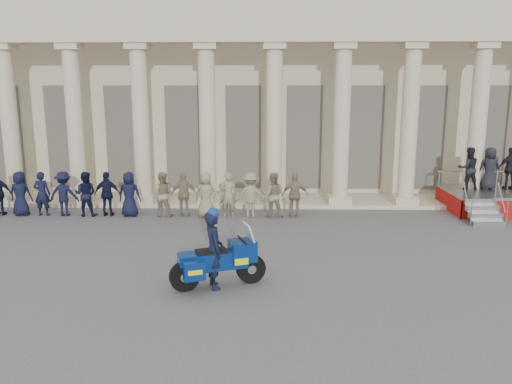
# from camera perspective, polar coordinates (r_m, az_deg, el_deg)

# --- Properties ---
(ground) EXTENTS (90.00, 90.00, 0.00)m
(ground) POSITION_cam_1_polar(r_m,az_deg,el_deg) (12.38, -3.81, -10.02)
(ground) COLOR #4C4C4F
(ground) RESTS_ON ground
(building) EXTENTS (40.00, 12.50, 9.00)m
(building) POSITION_cam_1_polar(r_m,az_deg,el_deg) (26.23, -0.91, 11.49)
(building) COLOR #C2B391
(building) RESTS_ON ground
(officer_rank) EXTENTS (18.14, 0.62, 1.65)m
(officer_rank) POSITION_cam_1_polar(r_m,az_deg,el_deg) (19.68, -21.74, -0.19)
(officer_rank) COLOR black
(officer_rank) RESTS_ON ground
(reviewing_stand) EXTENTS (3.95, 3.86, 2.42)m
(reviewing_stand) POSITION_cam_1_polar(r_m,az_deg,el_deg) (21.04, 25.75, 1.29)
(reviewing_stand) COLOR gray
(reviewing_stand) RESTS_ON ground
(motorcycle) EXTENTS (2.22, 1.30, 1.48)m
(motorcycle) POSITION_cam_1_polar(r_m,az_deg,el_deg) (11.78, -4.23, -7.83)
(motorcycle) COLOR black
(motorcycle) RESTS_ON ground
(rider) EXTENTS (0.64, 0.78, 1.93)m
(rider) POSITION_cam_1_polar(r_m,az_deg,el_deg) (11.65, -4.87, -6.45)
(rider) COLOR black
(rider) RESTS_ON ground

